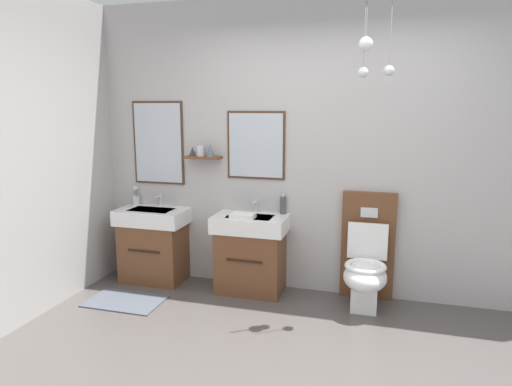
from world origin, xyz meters
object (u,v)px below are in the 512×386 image
object	(u,v)px
toilet	(366,265)
toothbrush_cup	(136,199)
vanity_sink_right	(251,252)
soap_dispenser	(283,205)
vanity_sink_left	(154,243)
folded_hand_towel	(243,216)

from	to	relation	value
toilet	toothbrush_cup	world-z (taller)	toilet
vanity_sink_right	soap_dispenser	size ratio (longest dim) A/B	3.64
vanity_sink_left	toilet	world-z (taller)	toilet
vanity_sink_left	toothbrush_cup	size ratio (longest dim) A/B	3.86
toilet	toothbrush_cup	bearing A→B (deg)	176.12
soap_dispenser	folded_hand_towel	xyz separation A→B (m)	(-0.32, -0.27, -0.07)
folded_hand_towel	toilet	bearing A→B (deg)	5.17
vanity_sink_left	vanity_sink_right	size ratio (longest dim) A/B	1.00
toilet	vanity_sink_left	bearing A→B (deg)	179.47
vanity_sink_right	soap_dispenser	xyz separation A→B (m)	(0.28, 0.15, 0.45)
folded_hand_towel	soap_dispenser	bearing A→B (deg)	40.74
toilet	toothbrush_cup	distance (m)	2.42
toilet	toothbrush_cup	size ratio (longest dim) A/B	5.16
vanity_sink_left	folded_hand_towel	size ratio (longest dim) A/B	3.39
toilet	soap_dispenser	distance (m)	0.94
folded_hand_towel	vanity_sink_right	bearing A→B (deg)	71.63
toothbrush_cup	folded_hand_towel	xyz separation A→B (m)	(1.26, -0.26, -0.03)
toilet	folded_hand_towel	xyz separation A→B (m)	(-1.12, -0.10, 0.39)
toothbrush_cup	soap_dispenser	xyz separation A→B (m)	(1.57, 0.01, 0.03)
vanity_sink_left	vanity_sink_right	distance (m)	1.03
vanity_sink_left	folded_hand_towel	distance (m)	1.07
folded_hand_towel	vanity_sink_left	bearing A→B (deg)	173.06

